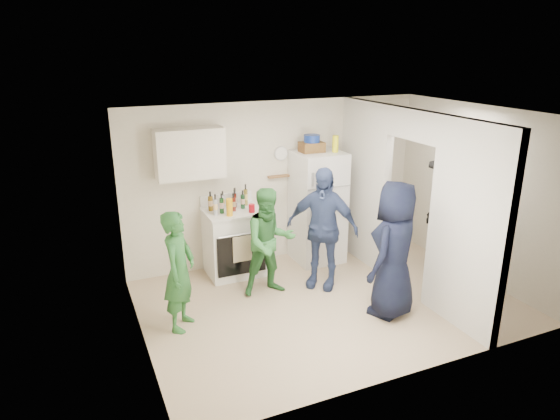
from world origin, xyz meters
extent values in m
plane|color=tan|center=(0.00, 0.00, 0.00)|extent=(4.80, 4.80, 0.00)
plane|color=silver|center=(0.00, 1.70, 1.25)|extent=(4.80, 0.00, 4.80)
plane|color=silver|center=(0.00, -1.70, 1.25)|extent=(4.80, 0.00, 4.80)
plane|color=silver|center=(-2.40, 0.00, 1.25)|extent=(0.00, 3.40, 3.40)
plane|color=silver|center=(2.40, 0.00, 1.25)|extent=(0.00, 3.40, 3.40)
plane|color=white|center=(0.00, 0.00, 2.50)|extent=(4.80, 4.80, 0.00)
cube|color=silver|center=(1.20, 1.10, 1.25)|extent=(0.12, 1.20, 2.50)
cube|color=silver|center=(1.20, -1.10, 1.25)|extent=(0.12, 1.20, 2.50)
cube|color=silver|center=(1.20, 0.00, 2.30)|extent=(0.12, 1.00, 0.40)
cube|color=white|center=(-0.85, 1.37, 0.50)|extent=(0.84, 0.70, 1.00)
cube|color=silver|center=(-1.40, 1.52, 1.85)|extent=(0.95, 0.34, 0.70)
cube|color=white|center=(0.53, 1.34, 0.87)|extent=(0.72, 0.70, 1.75)
cube|color=brown|center=(0.43, 1.39, 1.82)|extent=(0.35, 0.25, 0.15)
cylinder|color=navy|center=(0.43, 1.39, 1.95)|extent=(0.24, 0.24, 0.11)
cylinder|color=#FFFC15|center=(0.75, 1.24, 1.87)|extent=(0.09, 0.09, 0.25)
cylinder|color=white|center=(0.05, 1.68, 1.70)|extent=(0.22, 0.02, 0.22)
cube|color=olive|center=(0.00, 1.65, 1.35)|extent=(0.35, 0.08, 0.03)
cube|color=black|center=(2.38, 0.20, 1.65)|extent=(0.03, 0.70, 0.80)
cube|color=white|center=(2.36, 0.20, 1.65)|extent=(0.04, 0.76, 0.86)
cube|color=white|center=(2.34, 0.20, 2.00)|extent=(0.04, 0.82, 0.18)
cylinder|color=#EAA513|center=(-0.97, 1.15, 1.12)|extent=(0.09, 0.09, 0.25)
cylinder|color=#AA0B19|center=(-0.63, 1.17, 1.06)|extent=(0.09, 0.09, 0.12)
imported|color=#32712D|center=(-1.92, 0.18, 0.74)|extent=(0.60, 0.65, 1.48)
imported|color=#33753B|center=(-0.60, 0.58, 0.75)|extent=(0.76, 0.60, 1.50)
imported|color=#354574|center=(0.15, 0.50, 0.87)|extent=(1.03, 1.01, 1.73)
imported|color=black|center=(0.60, -0.55, 0.87)|extent=(1.01, 0.89, 1.75)
imported|color=black|center=(1.95, 0.03, 0.96)|extent=(1.09, 1.41, 1.93)
cylinder|color=brown|center=(-1.15, 1.48, 1.14)|extent=(0.07, 0.07, 0.28)
cylinder|color=#15411A|center=(-1.04, 1.30, 1.14)|extent=(0.06, 0.06, 0.29)
cylinder|color=silver|center=(-0.95, 1.53, 1.13)|extent=(0.06, 0.06, 0.26)
cylinder|color=maroon|center=(-0.85, 1.33, 1.13)|extent=(0.06, 0.06, 0.27)
cylinder|color=silver|center=(-0.75, 1.56, 1.13)|extent=(0.08, 0.08, 0.28)
cylinder|color=#153A1F|center=(-0.69, 1.39, 1.13)|extent=(0.06, 0.06, 0.28)
cylinder|color=olive|center=(-0.59, 1.52, 1.16)|extent=(0.06, 0.06, 0.33)
cylinder|color=#A4A7B0|center=(-1.14, 1.27, 1.15)|extent=(0.06, 0.06, 0.30)
cylinder|color=#50150D|center=(-0.78, 1.48, 1.14)|extent=(0.06, 0.06, 0.28)
camera|label=1|loc=(-2.97, -5.20, 3.27)|focal=32.00mm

